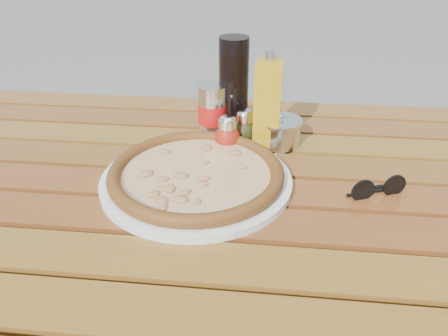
# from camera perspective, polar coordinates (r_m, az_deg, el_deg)

# --- Properties ---
(table) EXTENTS (1.40, 0.90, 0.75)m
(table) POSITION_cam_1_polar(r_m,az_deg,el_deg) (0.86, -0.14, -6.78)
(table) COLOR #341B0B
(table) RESTS_ON ground
(plate) EXTENTS (0.37, 0.37, 0.01)m
(plate) POSITION_cam_1_polar(r_m,az_deg,el_deg) (0.83, -3.62, -1.58)
(plate) COLOR white
(plate) RESTS_ON table
(pizza) EXTENTS (0.39, 0.39, 0.03)m
(pizza) POSITION_cam_1_polar(r_m,az_deg,el_deg) (0.82, -3.65, -0.65)
(pizza) COLOR beige
(pizza) RESTS_ON plate
(pepper_shaker) EXTENTS (0.06, 0.06, 0.08)m
(pepper_shaker) POSITION_cam_1_polar(r_m,az_deg,el_deg) (0.93, 0.47, 4.45)
(pepper_shaker) COLOR red
(pepper_shaker) RESTS_ON table
(oregano_shaker) EXTENTS (0.05, 0.05, 0.08)m
(oregano_shaker) POSITION_cam_1_polar(r_m,az_deg,el_deg) (0.96, 2.71, 5.32)
(oregano_shaker) COLOR #343A17
(oregano_shaker) RESTS_ON table
(dark_bottle) EXTENTS (0.08, 0.08, 0.22)m
(dark_bottle) POSITION_cam_1_polar(r_m,az_deg,el_deg) (0.99, 1.27, 10.54)
(dark_bottle) COLOR black
(dark_bottle) RESTS_ON table
(soda_can) EXTENTS (0.08, 0.08, 0.12)m
(soda_can) POSITION_cam_1_polar(r_m,az_deg,el_deg) (0.99, -1.48, 7.40)
(soda_can) COLOR silver
(soda_can) RESTS_ON table
(olive_oil_cruet) EXTENTS (0.06, 0.06, 0.21)m
(olive_oil_cruet) POSITION_cam_1_polar(r_m,az_deg,el_deg) (0.93, 5.74, 8.21)
(olive_oil_cruet) COLOR #BC8D14
(olive_oil_cruet) RESTS_ON table
(parmesan_tin) EXTENTS (0.10, 0.10, 0.07)m
(parmesan_tin) POSITION_cam_1_polar(r_m,az_deg,el_deg) (0.97, 7.30, 4.74)
(parmesan_tin) COLOR silver
(parmesan_tin) RESTS_ON table
(sunglasses) EXTENTS (0.11, 0.06, 0.04)m
(sunglasses) POSITION_cam_1_polar(r_m,az_deg,el_deg) (0.83, 19.43, -2.54)
(sunglasses) COLOR black
(sunglasses) RESTS_ON table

